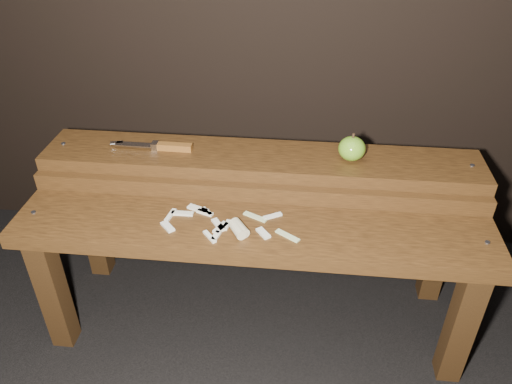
# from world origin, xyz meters

# --- Properties ---
(ground) EXTENTS (60.00, 60.00, 0.00)m
(ground) POSITION_xyz_m (0.00, 0.00, 0.00)
(ground) COLOR black
(bench_front_tier) EXTENTS (1.20, 0.20, 0.42)m
(bench_front_tier) POSITION_xyz_m (0.00, -0.06, 0.35)
(bench_front_tier) COLOR black
(bench_front_tier) RESTS_ON ground
(bench_rear_tier) EXTENTS (1.20, 0.21, 0.50)m
(bench_rear_tier) POSITION_xyz_m (0.00, 0.17, 0.41)
(bench_rear_tier) COLOR black
(bench_rear_tier) RESTS_ON ground
(apple) EXTENTS (0.07, 0.07, 0.08)m
(apple) POSITION_xyz_m (0.24, 0.17, 0.53)
(apple) COLOR #689E20
(apple) RESTS_ON bench_rear_tier
(knife) EXTENTS (0.24, 0.03, 0.02)m
(knife) POSITION_xyz_m (-0.27, 0.17, 0.51)
(knife) COLOR brown
(knife) RESTS_ON bench_rear_tier
(apple_scraps) EXTENTS (0.35, 0.15, 0.03)m
(apple_scraps) POSITION_xyz_m (-0.05, -0.06, 0.43)
(apple_scraps) COLOR beige
(apple_scraps) RESTS_ON bench_front_tier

